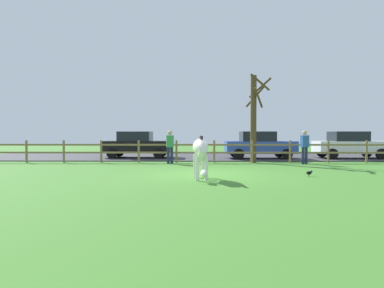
{
  "coord_description": "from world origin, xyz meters",
  "views": [
    {
      "loc": [
        -0.29,
        -12.43,
        1.47
      ],
      "look_at": [
        -0.48,
        0.53,
        1.09
      ],
      "focal_mm": 32.0,
      "sensor_mm": 36.0,
      "label": 1
    }
  ],
  "objects": [
    {
      "name": "ground_plane",
      "position": [
        0.0,
        0.0,
        0.0
      ],
      "size": [
        60.0,
        60.0,
        0.0
      ],
      "primitive_type": "plane",
      "color": "#3D7528"
    },
    {
      "name": "parking_asphalt",
      "position": [
        0.0,
        9.3,
        0.03
      ],
      "size": [
        28.0,
        7.4,
        0.05
      ],
      "primitive_type": "cube",
      "color": "#38383D",
      "rests_on": "ground_plane"
    },
    {
      "name": "paddock_fence",
      "position": [
        -0.38,
        5.0,
        0.65
      ],
      "size": [
        21.35,
        0.11,
        1.14
      ],
      "color": "olive",
      "rests_on": "ground_plane"
    },
    {
      "name": "bare_tree",
      "position": [
        2.63,
        5.13,
        2.41
      ],
      "size": [
        1.28,
        1.73,
        4.45
      ],
      "color": "#513A23",
      "rests_on": "ground_plane"
    },
    {
      "name": "zebra",
      "position": [
        -0.17,
        -1.4,
        0.93
      ],
      "size": [
        0.6,
        1.94,
        1.41
      ],
      "color": "white",
      "rests_on": "ground_plane"
    },
    {
      "name": "crow_on_grass",
      "position": [
        3.6,
        -0.58,
        0.13
      ],
      "size": [
        0.21,
        0.1,
        0.2
      ],
      "color": "black",
      "rests_on": "ground_plane"
    },
    {
      "name": "parked_car_black",
      "position": [
        -3.87,
        7.98,
        0.84
      ],
      "size": [
        4.03,
        1.94,
        1.56
      ],
      "color": "black",
      "rests_on": "parking_asphalt"
    },
    {
      "name": "parked_car_blue",
      "position": [
        3.32,
        7.46,
        0.84
      ],
      "size": [
        4.04,
        1.95,
        1.56
      ],
      "color": "#2D4CAD",
      "rests_on": "parking_asphalt"
    },
    {
      "name": "parked_car_white",
      "position": [
        8.62,
        7.62,
        0.84
      ],
      "size": [
        4.02,
        1.92,
        1.56
      ],
      "color": "white",
      "rests_on": "parking_asphalt"
    },
    {
      "name": "visitor_left_of_tree",
      "position": [
        4.95,
        4.27,
        0.91
      ],
      "size": [
        0.41,
        0.32,
        1.64
      ],
      "color": "#232847",
      "rests_on": "ground_plane"
    },
    {
      "name": "visitor_right_of_tree",
      "position": [
        -1.63,
        4.44,
        0.91
      ],
      "size": [
        0.39,
        0.28,
        1.64
      ],
      "color": "#232847",
      "rests_on": "ground_plane"
    }
  ]
}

